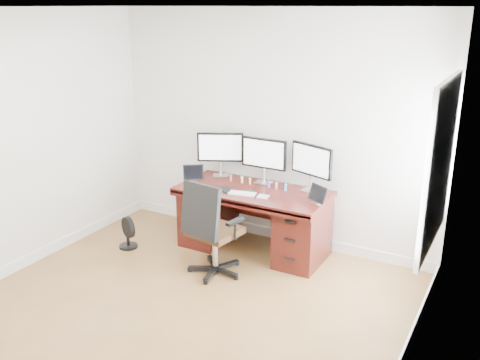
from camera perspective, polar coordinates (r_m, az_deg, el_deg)
The scene contains 21 objects.
ground at distance 4.94m, azimuth -8.71°, elevation -15.43°, with size 4.50×4.50×0.00m, color brown.
back_wall at distance 6.19m, azimuth 3.35°, elevation 5.43°, with size 4.00×0.10×2.70m, color white.
right_wall at distance 3.64m, azimuth 17.38°, elevation -4.72°, with size 0.10×4.50×2.70m.
desk at distance 6.12m, azimuth 1.49°, elevation -4.03°, with size 1.70×0.80×0.75m.
office_chair at distance 5.61m, azimuth -3.00°, elevation -6.87°, with size 0.63×0.63×1.04m.
floor_fan at distance 6.40m, azimuth -11.91°, elevation -5.57°, with size 0.25×0.22×0.37m.
monitor_left at distance 6.37m, azimuth -2.12°, elevation 3.35°, with size 0.51×0.28×0.53m.
monitor_center at distance 6.10m, azimuth 2.57°, elevation 2.68°, with size 0.55×0.14×0.53m.
monitor_right at distance 5.88m, azimuth 7.64°, elevation 1.93°, with size 0.53×0.22×0.53m.
tablet_left at distance 6.27m, azimuth -5.04°, elevation 0.68°, with size 0.23×0.19×0.19m.
tablet_right at distance 5.60m, azimuth 8.25°, elevation -1.61°, with size 0.24×0.17×0.19m.
keyboard at distance 5.83m, azimuth 0.24°, elevation -1.45°, with size 0.29×0.13×0.01m, color white.
trackpad at distance 5.75m, azimuth 2.47°, elevation -1.78°, with size 0.12×0.12×0.01m, color #B8BBC0.
drawing_tablet at distance 5.96m, azimuth -1.54°, elevation -1.03°, with size 0.22×0.14×0.01m, color black.
phone at distance 5.91m, azimuth 1.10°, elevation -1.18°, with size 0.13×0.06×0.01m, color black.
figurine_brown at distance 6.25m, azimuth -0.99°, elevation 0.29°, with size 0.03×0.03×0.08m.
figurine_yellow at distance 6.18m, azimuth 0.21°, elevation 0.08°, with size 0.03×0.03×0.08m.
figurine_orange at distance 6.13m, azimuth 1.07°, elevation -0.06°, with size 0.03×0.03×0.08m.
figurine_purple at distance 6.03m, azimuth 3.11°, elevation -0.41°, with size 0.03×0.03×0.08m.
figurine_pink at distance 5.99m, azimuth 3.90°, elevation -0.54°, with size 0.03×0.03×0.08m.
figurine_blue at distance 5.95m, azimuth 4.88°, elevation -0.71°, with size 0.03×0.03×0.08m.
Camera 1 is at (2.58, -3.21, 2.72)m, focal length 40.00 mm.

